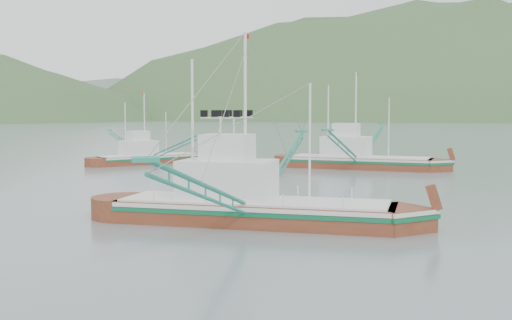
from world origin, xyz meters
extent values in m
plane|color=slate|center=(0.00, 0.00, 0.00)|extent=(1200.00, 1200.00, 0.00)
cube|color=maroon|center=(-1.10, -0.39, 0.22)|extent=(16.59, 10.55, 2.16)
cube|color=silver|center=(-1.10, -0.39, 1.14)|extent=(16.33, 10.49, 0.24)
cube|color=#0D6139|center=(-1.10, -0.39, 0.87)|extent=(16.34, 10.51, 0.24)
cube|color=silver|center=(-1.10, -0.39, 1.35)|extent=(15.76, 10.02, 0.13)
cube|color=silver|center=(-2.59, 0.26, 2.49)|extent=(6.35, 5.36, 2.38)
cube|color=silver|center=(-2.59, 0.26, 4.44)|extent=(3.54, 3.32, 1.52)
cylinder|color=white|center=(-1.60, -0.17, 6.17)|extent=(0.17, 0.17, 9.74)
cylinder|color=white|center=(-4.57, 1.14, 5.44)|extent=(0.15, 0.15, 8.28)
cylinder|color=white|center=(1.86, -1.71, 4.71)|extent=(0.13, 0.13, 6.82)
cube|color=maroon|center=(15.85, 31.93, 0.21)|extent=(15.81, 11.53, 2.11)
cube|color=silver|center=(15.85, 31.93, 1.11)|extent=(15.58, 11.45, 0.23)
cube|color=#0D6139|center=(15.85, 31.93, 0.84)|extent=(15.59, 11.47, 0.23)
cube|color=silver|center=(15.85, 31.93, 1.32)|extent=(15.02, 10.96, 0.13)
cube|color=silver|center=(14.48, 32.72, 2.42)|extent=(6.25, 5.55, 2.32)
cube|color=silver|center=(14.48, 32.72, 4.32)|extent=(3.53, 3.38, 1.48)
cylinder|color=white|center=(15.39, 32.19, 6.01)|extent=(0.17, 0.17, 9.49)
cylinder|color=white|center=(12.65, 33.77, 5.30)|extent=(0.15, 0.15, 8.06)
cylinder|color=white|center=(18.59, 30.36, 4.59)|extent=(0.13, 0.13, 6.64)
cube|color=maroon|center=(-7.68, 42.31, 0.17)|extent=(12.74, 8.83, 1.68)
cube|color=silver|center=(-7.68, 42.31, 0.88)|extent=(12.55, 8.78, 0.19)
cube|color=#0D6139|center=(-7.68, 42.31, 0.67)|extent=(12.55, 8.79, 0.19)
cube|color=silver|center=(-7.68, 42.31, 1.05)|extent=(12.10, 8.39, 0.10)
cube|color=silver|center=(-8.80, 41.72, 1.93)|extent=(4.97, 4.34, 1.85)
cube|color=silver|center=(-8.80, 41.72, 3.45)|extent=(2.80, 2.65, 1.18)
cylinder|color=white|center=(-8.05, 42.11, 4.79)|extent=(0.13, 0.13, 7.57)
cylinder|color=white|center=(-10.29, 40.94, 4.23)|extent=(0.12, 0.12, 6.43)
cylinder|color=white|center=(-5.45, 43.48, 3.66)|extent=(0.10, 0.10, 5.30)
ellipsoid|color=#37592E|center=(240.00, 430.00, 0.00)|extent=(684.00, 432.00, 306.00)
ellipsoid|color=slate|center=(30.00, 560.00, 0.00)|extent=(960.00, 400.00, 240.00)
camera|label=1|loc=(-6.73, -36.90, 6.66)|focal=45.00mm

